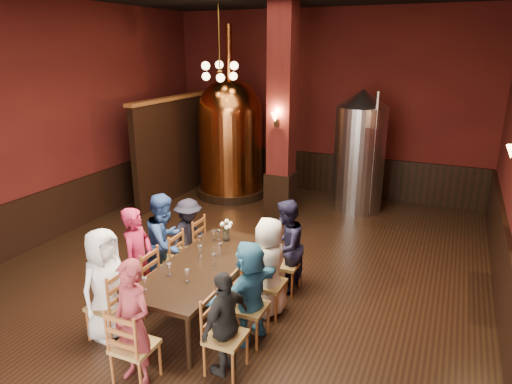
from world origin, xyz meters
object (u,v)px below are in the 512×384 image
at_px(dining_table, 204,268).
at_px(rose_vase, 226,227).
at_px(person_1, 138,261).
at_px(steel_vessel, 359,151).
at_px(person_0, 105,285).
at_px(person_2, 165,243).
at_px(copper_kettle, 230,137).

bearing_deg(dining_table, rose_vase, 94.69).
bearing_deg(dining_table, person_1, -158.78).
height_order(dining_table, rose_vase, rose_vase).
relative_size(person_1, steel_vessel, 0.57).
height_order(person_0, person_1, person_1).
relative_size(person_2, rose_vase, 4.63).
bearing_deg(person_0, dining_table, -33.00).
xyz_separation_m(copper_kettle, rose_vase, (2.01, -4.12, -0.53)).
distance_m(copper_kettle, steel_vessel, 3.14).
relative_size(dining_table, copper_kettle, 0.59).
bearing_deg(rose_vase, steel_vessel, 75.50).
bearing_deg(dining_table, steel_vessel, 78.01).
xyz_separation_m(person_2, steel_vessel, (1.90, 4.85, 0.59)).
bearing_deg(steel_vessel, rose_vase, -104.50).
relative_size(steel_vessel, rose_vase, 8.17).
bearing_deg(person_1, dining_table, -75.31).
bearing_deg(copper_kettle, person_2, -75.12).
distance_m(person_0, person_1, 0.67).
bearing_deg(person_2, dining_table, -115.82).
distance_m(dining_table, person_0, 1.31).
bearing_deg(copper_kettle, steel_vessel, 4.06).
bearing_deg(person_1, copper_kettle, 6.07).
distance_m(person_2, copper_kettle, 4.84).
bearing_deg(person_0, person_1, 7.37).
bearing_deg(rose_vase, dining_table, -84.75).
relative_size(person_0, rose_vase, 4.47).
height_order(person_0, person_2, person_2).
bearing_deg(person_2, rose_vase, -61.85).
relative_size(dining_table, person_2, 1.55).
height_order(person_1, person_2, same).
height_order(person_2, steel_vessel, steel_vessel).
height_order(dining_table, copper_kettle, copper_kettle).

